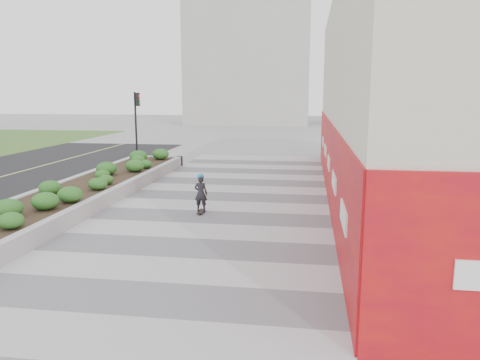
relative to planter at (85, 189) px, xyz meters
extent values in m
plane|color=gray|center=(5.50, -7.00, -0.42)|extent=(160.00, 160.00, 0.00)
cube|color=#A8A8AD|center=(5.50, -4.00, -0.41)|extent=(8.00, 36.00, 0.01)
cube|color=beige|center=(12.50, 2.00, 3.58)|extent=(6.00, 24.00, 8.00)
cube|color=red|center=(9.52, 2.00, 1.08)|extent=(0.12, 24.00, 3.00)
cube|color=#9E9EA0|center=(0.00, 8.85, -0.14)|extent=(3.00, 0.30, 0.55)
cube|color=#9E9EA0|center=(-1.35, 0.00, -0.14)|extent=(0.30, 18.00, 0.55)
cube|color=#9E9EA0|center=(1.35, 0.00, -0.14)|extent=(0.30, 18.00, 0.55)
cube|color=#2D2116|center=(0.00, 0.00, -0.17)|extent=(2.40, 17.40, 0.50)
cylinder|color=black|center=(-1.80, 10.50, 1.68)|extent=(0.12, 0.12, 4.20)
cube|color=black|center=(-1.62, 10.50, 3.33)|extent=(0.18, 0.28, 0.80)
cube|color=#ADAAA3|center=(0.50, 48.00, 9.58)|extent=(16.00, 12.00, 20.00)
cube|color=#ADAAA3|center=(20.50, 53.00, 11.58)|extent=(14.00, 10.00, 24.00)
cylinder|color=#595654|center=(6.00, -4.00, -0.42)|extent=(0.44, 0.44, 0.01)
cube|color=black|center=(5.03, -1.52, -0.35)|extent=(0.23, 0.73, 0.02)
imported|color=#242328|center=(5.03, -1.52, 0.28)|extent=(0.46, 0.30, 1.25)
sphere|color=#1B89EA|center=(5.03, -1.52, 0.87)|extent=(0.23, 0.23, 0.23)
camera|label=1|loc=(8.66, -16.90, 3.66)|focal=35.00mm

